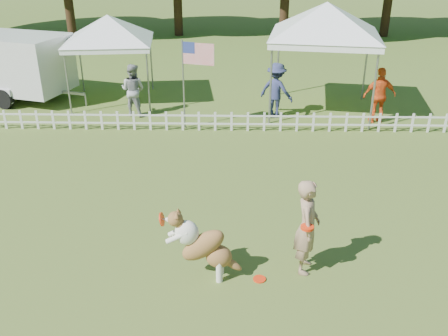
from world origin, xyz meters
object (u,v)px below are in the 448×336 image
Objects in this scene: spectator_a at (133,90)px; cargo_trailer at (8,66)px; handler at (307,227)px; canopy_tent_left at (111,60)px; dog at (204,245)px; frisbee_on_turf at (259,279)px; flag_pole at (184,85)px; spectator_b at (276,90)px; spectator_c at (379,95)px; canopy_tent_right at (323,60)px.

cargo_trailer is at bearing -2.45° from spectator_a.
handler is 1.04× the size of spectator_a.
cargo_trailer is 5.14m from spectator_a.
canopy_tent_left reaches higher than handler.
cargo_trailer is (-9.44, 10.07, 0.28)m from handler.
dog reaches higher than frisbee_on_turf.
cargo_trailer is 7.22m from flag_pole.
handler is 8.29m from spectator_b.
handler is 0.33× the size of cargo_trailer.
spectator_c is at bearing -13.72° from handler.
handler is at bearing -91.48° from canopy_tent_right.
spectator_b reaches higher than frisbee_on_turf.
frisbee_on_turf is at bearing 131.49° from spectator_a.
frisbee_on_turf is 0.08× the size of canopy_tent_left.
spectator_b is (1.85, 8.56, 0.23)m from dog.
handler is at bearing -66.80° from canopy_tent_left.
spectator_b is at bearing 8.62° from handler.
frisbee_on_turf is at bearing 121.77° from handler.
flag_pole is 2.19m from spectator_a.
canopy_tent_left is (-5.64, 9.85, 0.58)m from handler.
canopy_tent_right is 2.03× the size of spectator_a.
handler is at bearing 22.77° from frisbee_on_turf.
canopy_tent_left is at bearing 114.94° from dog.
spectator_c reaches higher than frisbee_on_turf.
dog is 8.76m from spectator_b.
flag_pole is 6.16m from spectator_c.
handler is 1.83m from dog.
frisbee_on_turf is 0.13× the size of spectator_b.
dog is 0.74× the size of spectator_c.
spectator_c is (6.10, 0.65, -0.47)m from flag_pole.
frisbee_on_turf is at bearing 115.73° from spectator_b.
cargo_trailer is at bearing 130.63° from dog.
cargo_trailer reaches higher than spectator_b.
spectator_c is (8.90, -2.06, -0.59)m from canopy_tent_left.
flag_pole is (-4.42, -1.78, -0.38)m from canopy_tent_right.
handler is 0.51× the size of canopy_tent_right.
handler is at bearing 136.86° from spectator_a.
canopy_tent_right is at bearing 38.03° from flag_pole.
flag_pole reaches higher than spectator_a.
flag_pole reaches higher than handler.
canopy_tent_left reaches higher than spectator_c.
canopy_tent_right is at bearing -39.86° from spectator_c.
spectator_b is 1.00× the size of spectator_c.
dog is 5.75× the size of frisbee_on_turf.
cargo_trailer is at bearing 170.11° from canopy_tent_left.
dog is at bearing 109.34° from spectator_b.
spectator_a reaches higher than frisbee_on_turf.
cargo_trailer reaches higher than handler.
canopy_tent_right is 1.86m from spectator_b.
handler is 0.66× the size of flag_pole.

